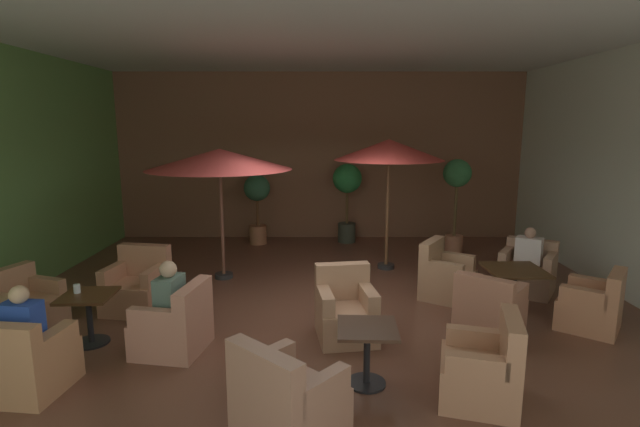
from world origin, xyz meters
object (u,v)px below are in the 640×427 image
object	(u,v)px
armchair_mid_center_north	(346,312)
armchair_mid_center_south	(484,371)
patio_umbrella_tall_red	(220,160)
patron_with_friend	(170,293)
patio_umbrella_center_beige	(389,151)
armchair_front_left_west	(23,308)
armchair_front_right_north	(528,273)
armchair_front_right_west	(593,307)
iced_drink_cup	(77,289)
armchair_front_left_south	(138,287)
armchair_front_left_north	(25,363)
cafe_table_front_right	(515,277)
potted_tree_mid_right	(258,199)
armchair_front_left_east	(175,326)
armchair_mid_center_east	(287,402)
armchair_front_right_south	(490,311)
potted_tree_mid_left	(348,190)
armchair_front_right_east	(446,278)
potted_tree_left_corner	(457,191)
cafe_table_mid_center	(368,344)
cafe_table_front_left	(89,309)
patron_blue_shirt	(23,322)
patron_by_window	(530,249)

from	to	relation	value
armchair_mid_center_north	armchair_mid_center_south	bearing A→B (deg)	-48.69
patio_umbrella_tall_red	patron_with_friend	xyz separation A→B (m)	(-0.07, -2.77, -1.37)
patio_umbrella_center_beige	armchair_mid_center_north	bearing A→B (deg)	-107.31
armchair_front_left_west	patio_umbrella_tall_red	size ratio (longest dim) A/B	0.40
armchair_front_right_north	patio_umbrella_center_beige	distance (m)	3.12
armchair_front_left_west	armchair_front_right_west	bearing A→B (deg)	0.47
armchair_front_left_west	iced_drink_cup	world-z (taller)	armchair_front_left_west
armchair_front_left_south	armchair_mid_center_south	distance (m)	4.89
armchair_front_left_north	patron_with_friend	distance (m)	1.57
armchair_front_left_north	patio_umbrella_tall_red	xyz separation A→B (m)	(1.26, 3.70, 1.78)
cafe_table_front_right	potted_tree_mid_right	xyz separation A→B (m)	(-4.24, 4.03, 0.50)
armchair_front_left_east	armchair_front_right_west	size ratio (longest dim) A/B	0.88
cafe_table_front_right	armchair_mid_center_east	distance (m)	4.22
armchair_front_right_south	armchair_mid_center_south	size ratio (longest dim) A/B	1.13
patron_with_friend	armchair_mid_center_south	bearing A→B (deg)	-17.65
armchair_mid_center_south	potted_tree_mid_left	world-z (taller)	potted_tree_mid_left
armchair_front_left_east	iced_drink_cup	bearing A→B (deg)	169.17
cafe_table_front_right	armchair_front_right_east	world-z (taller)	armchair_front_right_east
potted_tree_mid_left	patio_umbrella_tall_red	bearing A→B (deg)	-131.39
armchair_front_right_west	cafe_table_front_right	bearing A→B (deg)	142.24
armchair_front_right_west	armchair_front_left_south	bearing A→B (deg)	173.73
potted_tree_left_corner	potted_tree_mid_right	world-z (taller)	potted_tree_left_corner
armchair_mid_center_north	patron_with_friend	world-z (taller)	patron_with_friend
cafe_table_mid_center	iced_drink_cup	world-z (taller)	iced_drink_cup
armchair_mid_center_east	potted_tree_mid_left	xyz separation A→B (m)	(0.91, 7.03, 0.90)
cafe_table_front_left	armchair_front_right_north	bearing A→B (deg)	16.82
armchair_mid_center_south	patron_with_friend	bearing A→B (deg)	162.35
armchair_front_left_east	armchair_mid_center_east	distance (m)	2.16
patron_blue_shirt	armchair_front_right_east	bearing A→B (deg)	28.45
armchair_front_left_east	patio_umbrella_tall_red	bearing A→B (deg)	89.48
armchair_mid_center_south	patron_blue_shirt	xyz separation A→B (m)	(-4.56, 0.18, 0.43)
armchair_front_left_east	armchair_front_right_north	size ratio (longest dim) A/B	0.82
cafe_table_front_left	iced_drink_cup	size ratio (longest dim) A/B	5.81
cafe_table_front_left	armchair_front_right_north	world-z (taller)	armchair_front_right_north
armchair_front_right_east	patron_with_friend	distance (m)	4.16
potted_tree_mid_right	armchair_front_left_east	bearing A→B (deg)	-93.45
armchair_front_left_north	cafe_table_front_right	size ratio (longest dim) A/B	1.04
patio_umbrella_tall_red	armchair_front_left_west	bearing A→B (deg)	-134.75
armchair_front_right_north	armchair_front_right_south	distance (m)	2.01
armchair_front_right_west	patron_blue_shirt	world-z (taller)	patron_blue_shirt
armchair_mid_center_south	armchair_front_right_west	bearing A→B (deg)	39.82
cafe_table_front_left	armchair_front_left_south	distance (m)	1.14
cafe_table_front_right	armchair_front_left_west	bearing A→B (deg)	-174.23
armchair_front_right_south	potted_tree_mid_left	distance (m)	5.29
armchair_mid_center_east	armchair_front_right_west	bearing A→B (deg)	29.70
armchair_front_right_south	iced_drink_cup	distance (m)	5.20
cafe_table_front_left	armchair_front_right_east	world-z (taller)	armchair_front_right_east
cafe_table_front_right	armchair_front_right_west	distance (m)	1.03
armchair_front_right_south	patron_by_window	world-z (taller)	patron_by_window
cafe_table_front_left	patio_umbrella_center_beige	size ratio (longest dim) A/B	0.26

